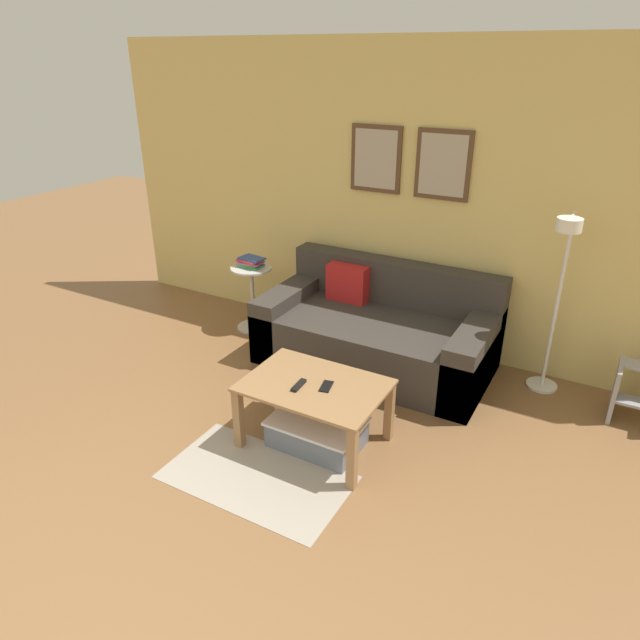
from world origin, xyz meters
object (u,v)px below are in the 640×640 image
Objects in this scene: couch at (377,332)px; book_stack at (251,262)px; coffee_table at (315,395)px; side_table at (252,292)px; cell_phone at (326,386)px; remote_control at (299,385)px; storage_bin at (317,432)px; floor_lamp at (559,284)px.

book_stack is (-1.32, 0.06, 0.38)m from couch.
side_table is (-1.40, 1.27, -0.01)m from coffee_table.
remote_control is at bearing -164.93° from cell_phone.
couch is 2.07× the size of coffee_table.
couch reaches higher than coffee_table.
side_table reaches higher than remote_control.
remote_control is at bearing -148.02° from storage_bin.
couch reaches higher than side_table.
remote_control reaches higher than storage_bin.
storage_bin is at bearing -41.95° from side_table.
couch is 1.33× the size of floor_lamp.
floor_lamp is 2.31× the size of side_table.
coffee_table is 1.49× the size of storage_bin.
floor_lamp is at bearing 44.61° from remote_control.
couch reaches higher than remote_control.
book_stack is (-1.41, 1.28, 0.29)m from coffee_table.
remote_control is (0.02, -1.30, 0.19)m from couch.
storage_bin is 0.37m from cell_phone.
side_table is 4.41× the size of cell_phone.
couch is at bearing -2.46° from book_stack.
floor_lamp is at bearing 2.21° from book_stack.
book_stack is at bearing -177.79° from floor_lamp.
coffee_table is 0.12m from cell_phone.
book_stack reaches higher than storage_bin.
book_stack is at bearing 130.89° from remote_control.
side_table is 4.12× the size of remote_control.
floor_lamp is 9.51× the size of remote_control.
book_stack is at bearing 137.95° from storage_bin.
floor_lamp reaches higher than storage_bin.
floor_lamp is 5.71× the size of book_stack.
couch reaches higher than cell_phone.
book_stack reaches higher than side_table.
cell_phone is (1.48, -1.26, 0.09)m from side_table.
book_stack is 1.67× the size of remote_control.
couch is 1.31m from remote_control.
cell_phone is at bearing 20.15° from storage_bin.
side_table is (-1.31, 0.04, 0.09)m from couch.
floor_lamp reaches higher than book_stack.
floor_lamp reaches higher than coffee_table.
remote_control is at bearing -45.39° from side_table.
coffee_table is at bearing -131.55° from floor_lamp.
floor_lamp is (1.23, 1.38, 0.54)m from coffee_table.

